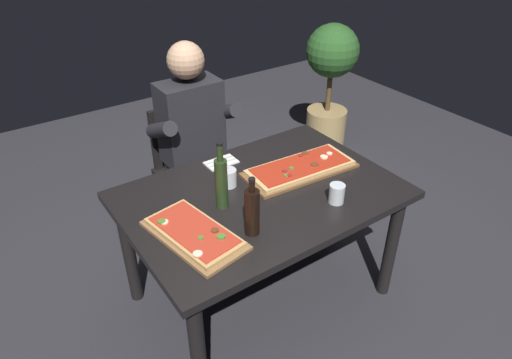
# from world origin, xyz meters

# --- Properties ---
(ground_plane) EXTENTS (6.40, 6.40, 0.00)m
(ground_plane) POSITION_xyz_m (0.00, 0.00, 0.00)
(ground_plane) COLOR #2D2D33
(dining_table) EXTENTS (1.40, 0.96, 0.74)m
(dining_table) POSITION_xyz_m (0.00, 0.00, 0.64)
(dining_table) COLOR black
(dining_table) RESTS_ON ground_plane
(pizza_rectangular_front) EXTENTS (0.65, 0.31, 0.05)m
(pizza_rectangular_front) POSITION_xyz_m (0.29, 0.05, 0.76)
(pizza_rectangular_front) COLOR brown
(pizza_rectangular_front) RESTS_ON dining_table
(pizza_rectangular_left) EXTENTS (0.34, 0.53, 0.05)m
(pizza_rectangular_left) POSITION_xyz_m (-0.46, -0.12, 0.76)
(pizza_rectangular_left) COLOR olive
(pizza_rectangular_left) RESTS_ON dining_table
(wine_bottle_dark) EXTENTS (0.07, 0.07, 0.29)m
(wine_bottle_dark) POSITION_xyz_m (-0.22, -0.24, 0.86)
(wine_bottle_dark) COLOR black
(wine_bottle_dark) RESTS_ON dining_table
(oil_bottle_amber) EXTENTS (0.06, 0.06, 0.35)m
(oil_bottle_amber) POSITION_xyz_m (-0.23, 0.01, 0.88)
(oil_bottle_amber) COLOR #233819
(oil_bottle_amber) RESTS_ON dining_table
(tumbler_near_camera) EXTENTS (0.08, 0.08, 0.10)m
(tumbler_near_camera) POSITION_xyz_m (0.26, -0.28, 0.78)
(tumbler_near_camera) COLOR silver
(tumbler_near_camera) RESTS_ON dining_table
(tumbler_far_side) EXTENTS (0.08, 0.08, 0.10)m
(tumbler_far_side) POSITION_xyz_m (-0.11, 0.15, 0.78)
(tumbler_far_side) COLOR silver
(tumbler_far_side) RESTS_ON dining_table
(napkin_cutlery_set) EXTENTS (0.18, 0.11, 0.01)m
(napkin_cutlery_set) POSITION_xyz_m (-0.02, 0.37, 0.74)
(napkin_cutlery_set) COLOR white
(napkin_cutlery_set) RESTS_ON dining_table
(diner_chair) EXTENTS (0.44, 0.44, 0.87)m
(diner_chair) POSITION_xyz_m (0.01, 0.86, 0.49)
(diner_chair) COLOR black
(diner_chair) RESTS_ON ground_plane
(seated_diner) EXTENTS (0.53, 0.41, 1.33)m
(seated_diner) POSITION_xyz_m (0.01, 0.74, 0.74)
(seated_diner) COLOR #23232D
(seated_diner) RESTS_ON ground_plane
(potted_plant_corner) EXTENTS (0.44, 0.44, 1.14)m
(potted_plant_corner) POSITION_xyz_m (1.54, 1.15, 0.65)
(potted_plant_corner) COLOR tan
(potted_plant_corner) RESTS_ON ground_plane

